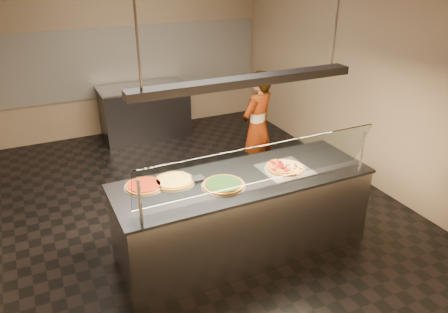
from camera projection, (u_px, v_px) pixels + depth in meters
name	position (u px, v px, depth m)	size (l,w,h in m)	color
ground	(194.00, 202.00, 5.90)	(5.00, 6.00, 0.02)	black
wall_back	(128.00, 49.00, 7.73)	(5.00, 0.02, 3.00)	#9B8264
wall_front	(361.00, 218.00, 2.80)	(5.00, 0.02, 3.00)	#9B8264
wall_right	(354.00, 72.00, 6.24)	(0.02, 6.00, 3.00)	#9B8264
tile_band	(130.00, 61.00, 7.79)	(4.90, 0.02, 1.20)	silver
serving_counter	(243.00, 215.00, 4.73)	(2.72, 0.94, 0.93)	#B7B7BC
sneeze_guard	(261.00, 165.00, 4.13)	(2.48, 0.18, 0.54)	#B7B7BC
perforated_tray	(285.00, 169.00, 4.69)	(0.51, 0.51, 0.01)	silver
half_pizza_pepperoni	(277.00, 168.00, 4.64)	(0.23, 0.42, 0.05)	brown
half_pizza_sausage	(293.00, 166.00, 4.72)	(0.22, 0.42, 0.04)	brown
pizza_spinach	(223.00, 184.00, 4.36)	(0.45, 0.45, 0.03)	silver
pizza_cheese	(174.00, 181.00, 4.44)	(0.44, 0.44, 0.03)	silver
pizza_tomato	(144.00, 185.00, 4.34)	(0.40, 0.40, 0.03)	silver
pizza_spatula	(190.00, 176.00, 4.50)	(0.17, 0.23, 0.02)	#B7B7BC
prep_table	(145.00, 111.00, 7.83)	(1.54, 0.74, 0.93)	#333338
worker	(257.00, 127.00, 6.18)	(0.59, 0.39, 1.62)	#2C2730
heat_lamp_housing	(245.00, 81.00, 4.10)	(2.30, 0.18, 0.08)	#333338
lamp_rod_left	(136.00, 29.00, 3.48)	(0.02, 0.02, 1.01)	#B7B7BC
lamp_rod_right	(337.00, 15.00, 4.26)	(0.02, 0.02, 1.01)	#B7B7BC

